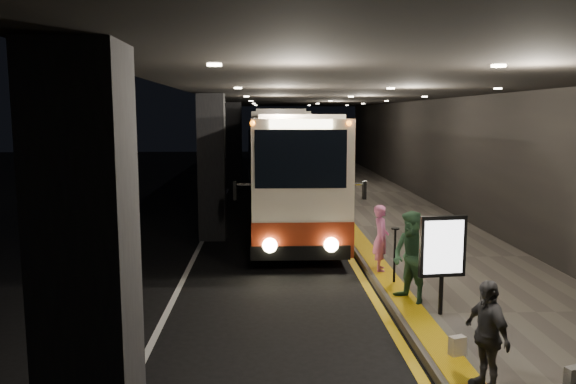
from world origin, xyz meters
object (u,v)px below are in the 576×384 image
object	(u,v)px
coach_second	(280,150)
bag_polka	(574,379)
bag_plain	(457,346)
passenger_waiting_green	(412,257)
coach_main	(290,175)
passenger_waiting_grey	(487,335)
info_sign	(443,248)
passenger_boarding	(381,238)
stanchion_post	(395,256)

from	to	relation	value
coach_second	bag_polka	xyz separation A→B (m)	(3.26, -23.73, -1.56)
coach_second	bag_plain	xyz separation A→B (m)	(2.09, -22.57, -1.58)
passenger_waiting_green	bag_plain	size ratio (longest dim) A/B	5.93
coach_main	bag_polka	bearing A→B (deg)	-75.36
coach_main	passenger_waiting_grey	world-z (taller)	coach_main
coach_main	passenger_waiting_grey	distance (m)	12.00
coach_second	info_sign	size ratio (longest dim) A/B	6.83
passenger_boarding	info_sign	size ratio (longest dim) A/B	0.85
coach_second	stanchion_post	distance (m)	18.96
passenger_waiting_green	stanchion_post	xyz separation A→B (m)	(-0.05, 1.25, -0.29)
coach_main	info_sign	xyz separation A→B (m)	(2.37, -8.98, -0.38)
stanchion_post	coach_second	bearing A→B (deg)	96.02
passenger_boarding	bag_polka	xyz separation A→B (m)	(1.38, -5.88, -0.61)
passenger_waiting_grey	info_sign	distance (m)	2.86
passenger_waiting_green	info_sign	xyz separation A→B (m)	(0.36, -0.73, 0.34)
coach_main	passenger_waiting_green	size ratio (longest dim) A/B	6.65
coach_main	coach_second	xyz separation A→B (m)	(-0.02, 11.82, 0.12)
coach_main	stanchion_post	size ratio (longest dim) A/B	9.89
passenger_waiting_grey	bag_polka	bearing A→B (deg)	69.67
passenger_waiting_green	passenger_waiting_grey	size ratio (longest dim) A/B	1.19
bag_polka	stanchion_post	xyz separation A→B (m)	(-1.27, 4.91, 0.43)
coach_main	stanchion_post	distance (m)	7.35
coach_main	passenger_waiting_green	xyz separation A→B (m)	(2.02, -8.26, -0.73)
bag_polka	stanchion_post	world-z (taller)	stanchion_post
coach_main	passenger_boarding	bearing A→B (deg)	-73.39
coach_second	passenger_waiting_grey	bearing A→B (deg)	-83.90
coach_main	bag_polka	distance (m)	12.43
passenger_waiting_green	bag_plain	xyz separation A→B (m)	(0.06, -2.50, -0.74)
passenger_waiting_grey	passenger_boarding	bearing A→B (deg)	168.34
coach_second	info_sign	distance (m)	20.94
passenger_waiting_grey	stanchion_post	distance (m)	4.78
passenger_waiting_grey	bag_plain	world-z (taller)	passenger_waiting_grey
passenger_boarding	bag_polka	distance (m)	6.07
coach_second	passenger_boarding	world-z (taller)	coach_second
bag_plain	info_sign	distance (m)	2.10
coach_second	stanchion_post	xyz separation A→B (m)	(1.98, -18.82, -1.13)
info_sign	stanchion_post	bearing A→B (deg)	94.70
passenger_waiting_grey	coach_main	bearing A→B (deg)	176.19
bag_polka	coach_main	bearing A→B (deg)	105.22
bag_polka	bag_plain	xyz separation A→B (m)	(-1.17, 1.16, -0.02)
coach_main	info_sign	distance (m)	9.30
passenger_boarding	bag_plain	size ratio (longest dim) A/B	5.17
passenger_boarding	passenger_waiting_grey	distance (m)	5.76
bag_polka	info_sign	size ratio (longest dim) A/B	0.19
passenger_waiting_green	info_sign	size ratio (longest dim) A/B	0.97
bag_plain	passenger_waiting_grey	bearing A→B (deg)	-89.34
info_sign	bag_polka	bearing A→B (deg)	-80.38
coach_main	passenger_waiting_grey	bearing A→B (deg)	-80.54
coach_second	coach_main	bearing A→B (deg)	-88.92
stanchion_post	passenger_boarding	bearing A→B (deg)	95.96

